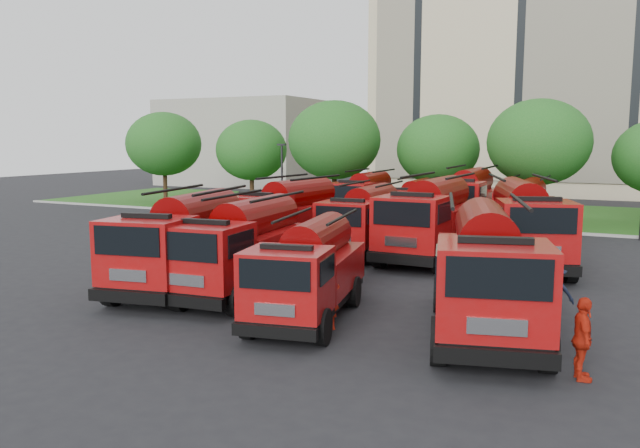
# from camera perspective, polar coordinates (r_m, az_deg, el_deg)

# --- Properties ---
(ground) EXTENTS (140.00, 140.00, 0.00)m
(ground) POSITION_cam_1_polar(r_m,az_deg,el_deg) (23.44, -2.37, -5.58)
(ground) COLOR black
(ground) RESTS_ON ground
(lawn) EXTENTS (70.00, 16.00, 0.12)m
(lawn) POSITION_cam_1_polar(r_m,az_deg,el_deg) (47.68, 12.37, 1.13)
(lawn) COLOR #1B5115
(lawn) RESTS_ON ground
(curb) EXTENTS (70.00, 0.30, 0.14)m
(curb) POSITION_cam_1_polar(r_m,az_deg,el_deg) (39.89, 9.71, -0.05)
(curb) COLOR gray
(curb) RESTS_ON ground
(apartment_building) EXTENTS (30.00, 14.18, 25.00)m
(apartment_building) POSITION_cam_1_polar(r_m,az_deg,el_deg) (69.02, 18.61, 13.25)
(apartment_building) COLOR tan
(apartment_building) RESTS_ON ground
(side_building) EXTENTS (18.00, 12.00, 10.00)m
(side_building) POSITION_cam_1_polar(r_m,az_deg,el_deg) (75.96, -6.97, 7.38)
(side_building) COLOR gray
(side_building) RESTS_ON ground
(tree_0) EXTENTS (6.30, 6.30, 7.70)m
(tree_0) POSITION_cam_1_polar(r_m,az_deg,el_deg) (54.58, -14.08, 7.11)
(tree_0) COLOR #382314
(tree_0) RESTS_ON ground
(tree_1) EXTENTS (5.71, 5.71, 6.98)m
(tree_1) POSITION_cam_1_polar(r_m,az_deg,el_deg) (50.74, -6.30, 6.73)
(tree_1) COLOR #382314
(tree_1) RESTS_ON ground
(tree_2) EXTENTS (6.72, 6.72, 8.22)m
(tree_2) POSITION_cam_1_polar(r_m,az_deg,el_deg) (45.65, 1.33, 7.68)
(tree_2) COLOR #382314
(tree_2) RESTS_ON ground
(tree_3) EXTENTS (5.88, 5.88, 7.19)m
(tree_3) POSITION_cam_1_polar(r_m,az_deg,el_deg) (45.68, 10.73, 6.71)
(tree_3) COLOR #382314
(tree_3) RESTS_ON ground
(tree_4) EXTENTS (6.55, 6.55, 8.01)m
(tree_4) POSITION_cam_1_polar(r_m,az_deg,el_deg) (42.92, 19.37, 7.07)
(tree_4) COLOR #382314
(tree_4) RESTS_ON ground
(lamp_post_0) EXTENTS (0.60, 0.25, 5.11)m
(lamp_post_0) POSITION_cam_1_polar(r_m,az_deg,el_deg) (42.77, -3.50, 4.37)
(lamp_post_0) COLOR black
(lamp_post_0) RESTS_ON ground
(fire_truck_0) EXTENTS (3.90, 7.90, 3.44)m
(fire_truck_0) POSITION_cam_1_polar(r_m,az_deg,el_deg) (22.98, -12.27, -1.61)
(fire_truck_0) COLOR black
(fire_truck_0) RESTS_ON ground
(fire_truck_1) EXTENTS (3.12, 7.42, 3.30)m
(fire_truck_1) POSITION_cam_1_polar(r_m,az_deg,el_deg) (21.95, -7.11, -2.12)
(fire_truck_1) COLOR black
(fire_truck_1) RESTS_ON ground
(fire_truck_2) EXTENTS (3.36, 6.77, 2.95)m
(fire_truck_2) POSITION_cam_1_polar(r_m,az_deg,el_deg) (18.83, -1.01, -4.25)
(fire_truck_2) COLOR black
(fire_truck_2) RESTS_ON ground
(fire_truck_3) EXTENTS (4.48, 8.16, 3.53)m
(fire_truck_3) POSITION_cam_1_polar(r_m,az_deg,el_deg) (17.92, 14.95, -4.18)
(fire_truck_3) COLOR black
(fire_truck_3) RESTS_ON ground
(fire_truck_4) EXTENTS (3.22, 7.80, 3.47)m
(fire_truck_4) POSITION_cam_1_polar(r_m,az_deg,el_deg) (29.97, -3.04, 0.74)
(fire_truck_4) COLOR black
(fire_truck_4) RESTS_ON ground
(fire_truck_5) EXTENTS (2.81, 7.12, 3.20)m
(fire_truck_5) POSITION_cam_1_polar(r_m,az_deg,el_deg) (29.59, 4.11, 0.36)
(fire_truck_5) COLOR black
(fire_truck_5) RESTS_ON ground
(fire_truck_6) EXTENTS (3.14, 8.10, 3.65)m
(fire_truck_6) POSITION_cam_1_polar(r_m,az_deg,el_deg) (28.54, 10.08, 0.46)
(fire_truck_6) COLOR black
(fire_truck_6) RESTS_ON ground
(fire_truck_7) EXTENTS (4.98, 8.46, 3.65)m
(fire_truck_7) POSITION_cam_1_polar(r_m,az_deg,el_deg) (27.80, 18.09, -0.00)
(fire_truck_7) COLOR black
(fire_truck_7) RESTS_ON ground
(fire_truck_8) EXTENTS (2.80, 7.29, 3.29)m
(fire_truck_8) POSITION_cam_1_polar(r_m,az_deg,el_deg) (40.43, 4.11, 2.41)
(fire_truck_8) COLOR black
(fire_truck_8) RESTS_ON ground
(fire_truck_9) EXTENTS (2.45, 6.43, 2.91)m
(fire_truck_9) POSITION_cam_1_polar(r_m,az_deg,el_deg) (39.16, 8.64, 1.88)
(fire_truck_9) COLOR black
(fire_truck_9) RESTS_ON ground
(fire_truck_10) EXTENTS (2.99, 8.05, 3.65)m
(fire_truck_10) POSITION_cam_1_polar(r_m,az_deg,el_deg) (38.09, 13.36, 2.17)
(fire_truck_10) COLOR black
(fire_truck_10) RESTS_ON ground
(fire_truck_11) EXTENTS (2.66, 7.02, 3.18)m
(fire_truck_11) POSITION_cam_1_polar(r_m,az_deg,el_deg) (36.61, 18.26, 1.39)
(fire_truck_11) COLOR black
(fire_truck_11) RESTS_ON ground
(firefighter_0) EXTENTS (0.84, 0.77, 1.87)m
(firefighter_0) POSITION_cam_1_polar(r_m,az_deg,el_deg) (18.14, 0.72, -9.57)
(firefighter_0) COLOR #B81F0E
(firefighter_0) RESTS_ON ground
(firefighter_1) EXTENTS (0.93, 0.56, 1.82)m
(firefighter_1) POSITION_cam_1_polar(r_m,az_deg,el_deg) (19.62, -7.16, -8.28)
(firefighter_1) COLOR black
(firefighter_1) RESTS_ON ground
(firefighter_2) EXTENTS (0.90, 1.25, 1.91)m
(firefighter_2) POSITION_cam_1_polar(r_m,az_deg,el_deg) (15.68, 22.69, -13.01)
(firefighter_2) COLOR #B81F0E
(firefighter_2) RESTS_ON ground
(firefighter_3) EXTENTS (1.26, 0.87, 1.77)m
(firefighter_3) POSITION_cam_1_polar(r_m,az_deg,el_deg) (20.01, 20.51, -8.41)
(firefighter_3) COLOR black
(firefighter_3) RESTS_ON ground
(firefighter_4) EXTENTS (1.12, 1.02, 1.92)m
(firefighter_4) POSITION_cam_1_polar(r_m,az_deg,el_deg) (26.38, -9.34, -4.17)
(firefighter_4) COLOR black
(firefighter_4) RESTS_ON ground
(firefighter_5) EXTENTS (1.58, 0.78, 1.65)m
(firefighter_5) POSITION_cam_1_polar(r_m,az_deg,el_deg) (26.40, 19.30, -4.49)
(firefighter_5) COLOR #B81F0E
(firefighter_5) RESTS_ON ground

